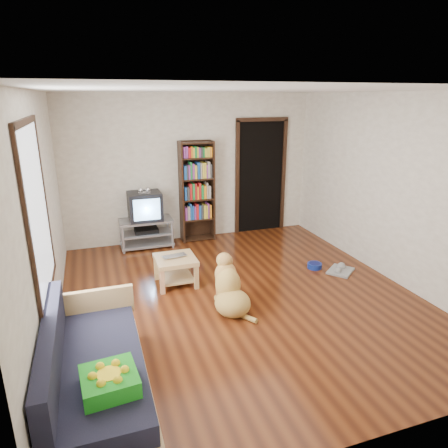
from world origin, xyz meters
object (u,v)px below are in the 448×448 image
object	(u,v)px
dog_bowl	(315,266)
bookshelf	(197,186)
sofa	(94,375)
dog	(229,290)
green_cushion	(110,381)
coffee_table	(176,265)
grey_rag	(340,271)
crt_tv	(145,206)
laptop	(176,257)
tv_stand	(146,232)

from	to	relation	value
dog_bowl	bookshelf	size ratio (longest dim) A/B	0.12
sofa	dog	bearing A→B (deg)	34.74
green_cushion	coffee_table	size ratio (longest dim) A/B	0.74
grey_rag	sofa	distance (m)	3.94
bookshelf	crt_tv	bearing A→B (deg)	-175.68
green_cushion	grey_rag	xyz separation A→B (m)	(3.46, 2.03, -0.47)
dog_bowl	bookshelf	xyz separation A→B (m)	(-1.36, 1.86, 0.96)
green_cushion	laptop	distance (m)	2.61
dog_bowl	bookshelf	world-z (taller)	bookshelf
sofa	dog	xyz separation A→B (m)	(1.63, 1.13, -0.01)
grey_rag	tv_stand	bearing A→B (deg)	142.29
tv_stand	bookshelf	distance (m)	1.20
grey_rag	dog	world-z (taller)	dog
crt_tv	sofa	xyz separation A→B (m)	(-0.97, -3.65, -0.48)
coffee_table	laptop	bearing A→B (deg)	-90.00
crt_tv	coffee_table	size ratio (longest dim) A/B	1.05
grey_rag	coffee_table	bearing A→B (deg)	170.61
dog_bowl	grey_rag	distance (m)	0.39
dog_bowl	sofa	bearing A→B (deg)	-150.44
crt_tv	dog	size ratio (longest dim) A/B	0.69
crt_tv	bookshelf	size ratio (longest dim) A/B	0.32
green_cushion	bookshelf	distance (m)	4.54
bookshelf	dog_bowl	bearing A→B (deg)	-53.85
green_cushion	tv_stand	xyz separation A→B (m)	(0.85, 4.04, -0.22)
tv_stand	sofa	bearing A→B (deg)	-105.02
laptop	bookshelf	world-z (taller)	bookshelf
tv_stand	sofa	xyz separation A→B (m)	(-0.97, -3.63, -0.01)
dog_bowl	crt_tv	world-z (taller)	crt_tv
coffee_table	bookshelf	bearing A→B (deg)	65.48
bookshelf	laptop	bearing A→B (deg)	-114.15
sofa	coffee_table	bearing A→B (deg)	60.41
grey_rag	dog	bearing A→B (deg)	-166.11
green_cushion	coffee_table	bearing A→B (deg)	61.92
dog_bowl	tv_stand	bearing A→B (deg)	142.57
crt_tv	bookshelf	xyz separation A→B (m)	(0.95, 0.07, 0.26)
dog_bowl	bookshelf	distance (m)	2.50
green_cushion	tv_stand	distance (m)	4.14
dog_bowl	tv_stand	world-z (taller)	tv_stand
dog_bowl	sofa	world-z (taller)	sofa
green_cushion	sofa	xyz separation A→B (m)	(-0.12, 0.41, -0.23)
laptop	dog_bowl	size ratio (longest dim) A/B	1.51
tv_stand	coffee_table	world-z (taller)	tv_stand
laptop	dog	bearing A→B (deg)	-69.45
laptop	dog_bowl	world-z (taller)	laptop
bookshelf	dog	xyz separation A→B (m)	(-0.30, -2.60, -0.75)
dog_bowl	tv_stand	size ratio (longest dim) A/B	0.24
sofa	coffee_table	size ratio (longest dim) A/B	3.27
crt_tv	sofa	world-z (taller)	crt_tv
laptop	tv_stand	xyz separation A→B (m)	(-0.17, 1.65, -0.14)
tv_stand	dog	xyz separation A→B (m)	(0.65, -2.50, -0.01)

